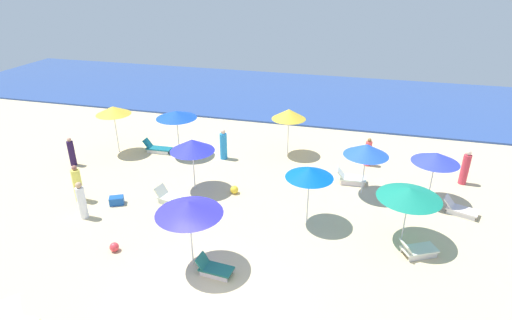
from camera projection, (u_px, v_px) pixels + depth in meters
name	position (u px, v px, depth m)	size (l,w,h in m)	color
ground_plane	(204.00, 314.00, 12.50)	(60.00, 60.00, 0.00)	beige
ocean	(312.00, 96.00, 32.79)	(60.00, 13.51, 0.12)	#2D4B93
umbrella_0	(176.00, 115.00, 22.04)	(2.17, 2.17, 2.47)	silver
lounge_chair_0_0	(157.00, 148.00, 23.12)	(1.55, 0.61, 0.72)	silver
umbrella_1	(366.00, 150.00, 18.15)	(1.98, 1.98, 2.43)	silver
lounge_chair_1_0	(350.00, 178.00, 19.84)	(1.40, 0.74, 0.70)	silver
umbrella_2	(410.00, 193.00, 14.96)	(2.31, 2.31, 2.24)	silver
lounge_chair_2_0	(417.00, 250.00, 14.90)	(1.47, 1.16, 0.66)	silver
umbrella_4	(289.00, 114.00, 22.01)	(1.82, 1.82, 2.58)	silver
umbrella_5	(189.00, 208.00, 13.54)	(2.24, 2.24, 2.55)	silver
lounge_chair_5_0	(214.00, 268.00, 14.03)	(1.26, 0.68, 0.62)	silver
umbrella_6	(310.00, 172.00, 15.98)	(1.87, 1.87, 2.48)	silver
umbrella_7	(436.00, 158.00, 17.59)	(1.99, 1.99, 2.32)	silver
lounge_chair_7_0	(460.00, 209.00, 17.41)	(1.49, 1.03, 0.64)	silver
umbrella_8	(192.00, 145.00, 18.57)	(2.01, 2.01, 2.45)	silver
lounge_chair_8_0	(171.00, 198.00, 18.23)	(1.55, 0.91, 0.68)	silver
umbrella_9	(113.00, 110.00, 22.23)	(1.84, 1.84, 2.64)	silver
beachgoer_0	(465.00, 168.00, 19.58)	(0.44, 0.44, 1.72)	#D93A4B
beachgoer_1	(78.00, 184.00, 18.17)	(0.48, 0.48, 1.71)	#F3E659
beachgoer_2	(368.00, 153.00, 21.44)	(0.44, 0.44, 1.50)	#F84E51
beachgoer_3	(72.00, 152.00, 21.45)	(0.35, 0.35, 1.53)	#28163F
beachgoer_4	(223.00, 145.00, 22.14)	(0.42, 0.42, 1.66)	#278ED9
beachgoer_5	(82.00, 201.00, 16.93)	(0.47, 0.47, 1.63)	white
cooler_box_0	(117.00, 200.00, 18.13)	(0.59, 0.39, 0.36)	#1951A9
beach_ball_1	(114.00, 247.00, 15.17)	(0.34, 0.34, 0.34)	#ED3A44
beach_ball_2	(234.00, 190.00, 18.98)	(0.37, 0.37, 0.37)	yellow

